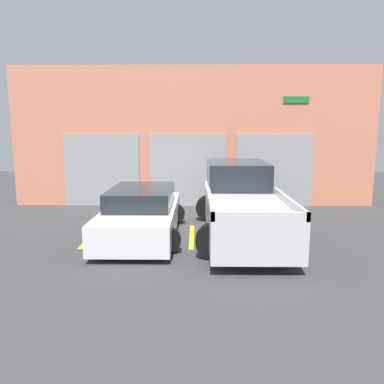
# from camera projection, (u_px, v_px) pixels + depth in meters

# --- Properties ---
(ground_plane) EXTENTS (28.00, 28.00, 0.00)m
(ground_plane) POSITION_uv_depth(u_px,v_px,m) (192.00, 226.00, 10.84)
(ground_plane) COLOR #3D3D3F
(shophouse_building) EXTENTS (13.10, 0.68, 5.00)m
(shophouse_building) POSITION_uv_depth(u_px,v_px,m) (193.00, 138.00, 13.67)
(shophouse_building) COLOR #D17A5B
(shophouse_building) RESTS_ON ground
(pickup_truck) EXTENTS (2.43, 5.52, 1.84)m
(pickup_truck) POSITION_uv_depth(u_px,v_px,m) (241.00, 202.00, 10.04)
(pickup_truck) COLOR silver
(pickup_truck) RESTS_ON ground
(sedan_white) EXTENTS (2.17, 4.32, 1.27)m
(sedan_white) POSITION_uv_depth(u_px,v_px,m) (142.00, 214.00, 9.78)
(sedan_white) COLOR white
(sedan_white) RESTS_ON ground
(parking_stripe_far_left) EXTENTS (0.12, 2.20, 0.01)m
(parking_stripe_far_left) POSITION_uv_depth(u_px,v_px,m) (92.00, 236.00, 9.87)
(parking_stripe_far_left) COLOR gold
(parking_stripe_far_left) RESTS_ON ground
(parking_stripe_left) EXTENTS (0.12, 2.20, 0.01)m
(parking_stripe_left) POSITION_uv_depth(u_px,v_px,m) (192.00, 236.00, 9.84)
(parking_stripe_left) COLOR gold
(parking_stripe_left) RESTS_ON ground
(parking_stripe_centre) EXTENTS (0.12, 2.20, 0.01)m
(parking_stripe_centre) POSITION_uv_depth(u_px,v_px,m) (292.00, 237.00, 9.80)
(parking_stripe_centre) COLOR gold
(parking_stripe_centre) RESTS_ON ground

